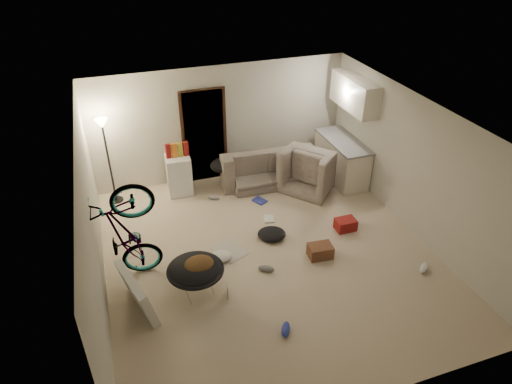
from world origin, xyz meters
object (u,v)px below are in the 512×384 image
object	(u,v)px
floor_lamp	(105,143)
drink_case_a	(320,251)
saucer_chair	(196,274)
kitchen_counter	(342,160)
tv_box	(137,293)
drink_case_b	(346,224)
mini_fridge	(179,175)
armchair	(314,171)
sofa	(265,168)
bicycle	(130,254)
juicer	(321,254)

from	to	relation	value
floor_lamp	drink_case_a	distance (m)	4.54
saucer_chair	kitchen_counter	bearing A→B (deg)	33.11
tv_box	drink_case_b	bearing A→B (deg)	-4.62
mini_fridge	armchair	bearing A→B (deg)	-9.57
kitchen_counter	sofa	bearing A→B (deg)	164.46
armchair	drink_case_b	size ratio (longest dim) A/B	2.90
mini_fridge	floor_lamp	bearing A→B (deg)	179.09
armchair	mini_fridge	xyz separation A→B (m)	(-2.79, 0.64, 0.07)
bicycle	mini_fridge	distance (m)	2.70
saucer_chair	bicycle	bearing A→B (deg)	144.49
armchair	tv_box	size ratio (longest dim) A/B	1.08
drink_case_a	juicer	distance (m)	0.06
floor_lamp	bicycle	bearing A→B (deg)	-87.71
floor_lamp	mini_fridge	xyz separation A→B (m)	(1.33, -0.10, -0.88)
saucer_chair	tv_box	size ratio (longest dim) A/B	0.88
floor_lamp	armchair	distance (m)	4.29
bicycle	tv_box	distance (m)	0.73
armchair	tv_box	xyz separation A→B (m)	(-4.02, -2.47, -0.02)
tv_box	drink_case_b	size ratio (longest dim) A/B	2.69
armchair	saucer_chair	size ratio (longest dim) A/B	1.22
kitchen_counter	bicycle	world-z (taller)	bicycle
floor_lamp	tv_box	xyz separation A→B (m)	(0.10, -3.21, -0.98)
floor_lamp	drink_case_a	world-z (taller)	floor_lamp
sofa	armchair	size ratio (longest dim) A/B	1.90
juicer	drink_case_b	bearing A→B (deg)	37.24
drink_case_a	bicycle	bearing A→B (deg)	176.28
saucer_chair	juicer	world-z (taller)	saucer_chair
armchair	bicycle	bearing A→B (deg)	74.25
bicycle	drink_case_a	xyz separation A→B (m)	(3.11, -0.49, -0.38)
kitchen_counter	drink_case_b	world-z (taller)	kitchen_counter
bicycle	drink_case_b	size ratio (longest dim) A/B	5.10
mini_fridge	drink_case_b	size ratio (longest dim) A/B	2.27
armchair	drink_case_a	bearing A→B (deg)	118.70
saucer_chair	armchair	bearing A→B (deg)	37.66
juicer	tv_box	bearing A→B (deg)	-176.74
mini_fridge	drink_case_a	xyz separation A→B (m)	(1.89, -2.88, -0.31)
armchair	drink_case_b	bearing A→B (deg)	137.03
sofa	armchair	xyz separation A→B (m)	(0.91, -0.54, 0.05)
floor_lamp	kitchen_counter	distance (m)	4.95
saucer_chair	drink_case_b	distance (m)	3.10
kitchen_counter	saucer_chair	bearing A→B (deg)	-146.89
kitchen_counter	bicycle	bearing A→B (deg)	-158.66
mini_fridge	drink_case_b	distance (m)	3.56
kitchen_counter	mini_fridge	world-z (taller)	kitchen_counter
mini_fridge	drink_case_b	world-z (taller)	mini_fridge
bicycle	juicer	bearing A→B (deg)	-95.46
mini_fridge	saucer_chair	xyz separation A→B (m)	(-0.32, -3.04, -0.05)
saucer_chair	tv_box	distance (m)	0.91
bicycle	juicer	world-z (taller)	bicycle
sofa	mini_fridge	bearing A→B (deg)	0.33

